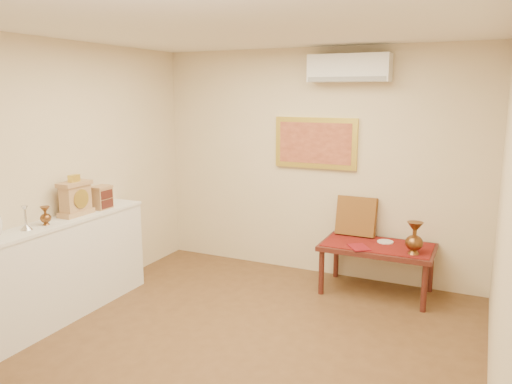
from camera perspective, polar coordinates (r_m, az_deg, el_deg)
The scene contains 18 objects.
floor at distance 4.46m, azimuth -3.18°, elevation -18.07°, with size 4.50×4.50×0.00m, color brown.
ceiling at distance 3.92m, azimuth -3.63°, elevation 18.81°, with size 4.50×4.50×0.00m, color white.
wall_back at distance 6.02m, azimuth 6.85°, elevation 3.24°, with size 4.00×0.02×2.70m, color beige.
wall_left at distance 5.22m, azimuth -23.11°, elevation 1.17°, with size 0.02×4.50×2.70m, color beige.
wall_right at distance 3.52m, azimuth 26.67°, elevation -3.66°, with size 0.02×4.50×2.70m, color beige.
candlestick at distance 4.90m, azimuth -24.86°, elevation -2.69°, with size 0.10×0.10×0.22m, color silver, non-canonical shape.
brass_urn_small at distance 5.00m, azimuth -22.95°, elevation -2.23°, with size 0.10×0.10×0.23m, color brown, non-canonical shape.
table_cloth at distance 5.63m, azimuth 13.73°, elevation -5.87°, with size 1.14×0.59×0.01m, color maroon.
brass_urn_tall at distance 5.36m, azimuth 17.67°, elevation -4.64°, with size 0.18×0.18×0.41m, color brown, non-canonical shape.
plate at distance 5.73m, azimuth 14.56°, elevation -5.53°, with size 0.18×0.18×0.01m, color silver.
menu at distance 5.47m, azimuth 11.68°, elevation -6.20°, with size 0.18×0.25×0.01m, color maroon.
cushion at distance 5.88m, azimuth 11.38°, elevation -2.71°, with size 0.45×0.10×0.45m, color #5A2112.
display_ledge at distance 5.30m, azimuth -21.10°, elevation -8.14°, with size 0.37×2.02×0.98m.
mantel_clock at distance 5.27m, azimuth -19.92°, elevation -0.66°, with size 0.17×0.36×0.41m.
wooden_chest at distance 5.49m, azimuth -17.25°, elevation -0.58°, with size 0.16×0.21×0.24m.
low_table at distance 5.65m, azimuth 13.70°, elevation -6.55°, with size 1.20×0.70×0.55m.
painting at distance 5.97m, azimuth 6.82°, elevation 5.58°, with size 1.00×0.06×0.60m.
ac_unit at distance 5.73m, azimuth 10.60°, elevation 13.74°, with size 0.90×0.25×0.30m.
Camera 1 is at (1.85, -3.42, 2.19)m, focal length 35.00 mm.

